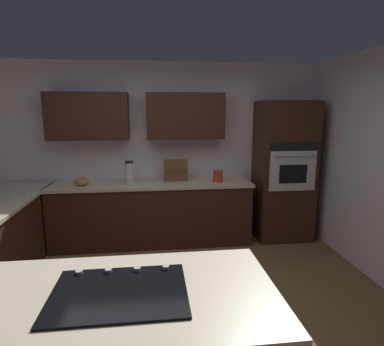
# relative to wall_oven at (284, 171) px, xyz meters

# --- Properties ---
(ground_plane) EXTENTS (14.00, 14.00, 0.00)m
(ground_plane) POSITION_rel_wall_oven_xyz_m (1.85, 1.72, -1.02)
(ground_plane) COLOR brown
(wall_back) EXTENTS (6.00, 0.44, 2.60)m
(wall_back) POSITION_rel_wall_oven_xyz_m (1.92, -0.33, 0.40)
(wall_back) COLOR silver
(wall_back) RESTS_ON ground
(lower_cabinets_back) EXTENTS (2.80, 0.60, 0.86)m
(lower_cabinets_back) POSITION_rel_wall_oven_xyz_m (1.95, -0.00, -0.59)
(lower_cabinets_back) COLOR #381E14
(lower_cabinets_back) RESTS_ON ground
(countertop_back) EXTENTS (2.84, 0.64, 0.04)m
(countertop_back) POSITION_rel_wall_oven_xyz_m (1.95, -0.00, -0.14)
(countertop_back) COLOR beige
(countertop_back) RESTS_ON lower_cabinets_back
(island_top) EXTENTS (1.81, 0.98, 0.04)m
(island_top) POSITION_rel_wall_oven_xyz_m (2.12, 2.80, -0.14)
(island_top) COLOR beige
(island_top) RESTS_ON island_base
(wall_oven) EXTENTS (0.80, 0.66, 2.05)m
(wall_oven) POSITION_rel_wall_oven_xyz_m (0.00, 0.00, 0.00)
(wall_oven) COLOR #381E14
(wall_oven) RESTS_ON ground
(cooktop) EXTENTS (0.76, 0.56, 0.03)m
(cooktop) POSITION_rel_wall_oven_xyz_m (2.12, 2.79, -0.12)
(cooktop) COLOR black
(cooktop) RESTS_ON island_top
(blender) EXTENTS (0.15, 0.15, 0.32)m
(blender) POSITION_rel_wall_oven_xyz_m (2.25, 0.04, 0.01)
(blender) COLOR silver
(blender) RESTS_ON countertop_back
(mixing_bowl) EXTENTS (0.20, 0.20, 0.11)m
(mixing_bowl) POSITION_rel_wall_oven_xyz_m (2.90, 0.04, -0.07)
(mixing_bowl) COLOR #CC724C
(mixing_bowl) RESTS_ON countertop_back
(spice_rack) EXTENTS (0.33, 0.11, 0.31)m
(spice_rack) POSITION_rel_wall_oven_xyz_m (1.60, -0.08, 0.03)
(spice_rack) COLOR brown
(spice_rack) RESTS_ON countertop_back
(kettle) EXTENTS (0.14, 0.14, 0.16)m
(kettle) POSITION_rel_wall_oven_xyz_m (1.00, 0.04, -0.04)
(kettle) COLOR red
(kettle) RESTS_ON countertop_back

